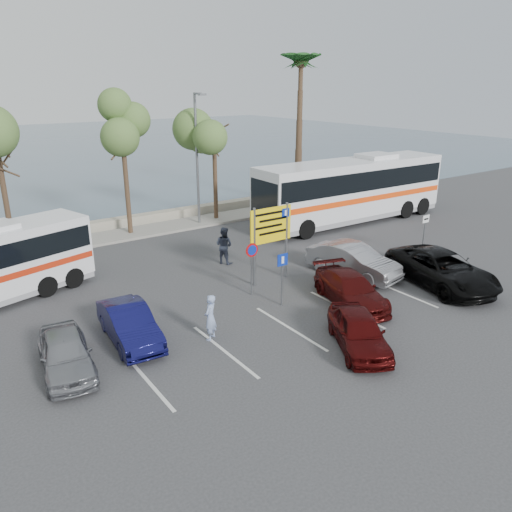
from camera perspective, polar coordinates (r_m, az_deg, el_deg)
ground at (r=20.34m, az=4.76°, el=-6.25°), size 120.00×120.00×0.00m
kerb_strip at (r=31.64m, az=-11.60°, el=2.98°), size 44.00×2.40×0.15m
seawall at (r=33.36m, az=-13.02°, el=4.12°), size 48.00×0.80×0.60m
sea at (r=75.47m, az=-26.19°, el=10.71°), size 140.00×140.00×0.00m
tree_mid at (r=29.95m, az=-15.17°, el=14.64°), size 3.20×3.20×8.00m
tree_right at (r=32.55m, az=-4.86°, el=14.68°), size 3.20×3.20×7.40m
palm_tree at (r=36.50m, az=5.17°, el=20.98°), size 4.80×4.80×11.20m
street_lamp_right at (r=31.57m, az=-6.72°, el=11.61°), size 0.45×1.15×8.01m
direction_sign at (r=22.40m, az=1.71°, el=2.91°), size 2.20×0.12×3.60m
sign_no_stop at (r=21.15m, az=-0.49°, el=-0.53°), size 0.60×0.08×2.35m
sign_parking at (r=20.21m, az=3.01°, el=-1.84°), size 0.50×0.07×2.25m
sign_taxi at (r=27.63m, az=18.70°, el=2.88°), size 0.50×0.07×2.20m
lane_markings at (r=19.00m, az=4.02°, el=-8.16°), size 12.02×4.20×0.01m
coach_bus_right at (r=33.17m, az=10.84°, el=7.20°), size 13.85×3.28×4.30m
car_silver_a at (r=17.13m, az=-20.94°, el=-10.34°), size 2.02×3.95×1.29m
car_blue at (r=18.31m, az=-14.26°, el=-7.56°), size 1.71×4.09×1.31m
car_maroon at (r=21.00m, az=10.76°, el=-3.79°), size 2.93×4.69×1.27m
car_red at (r=17.68m, az=11.67°, el=-8.39°), size 3.19×4.07×1.30m
suv_black at (r=23.95m, az=20.46°, el=-1.42°), size 3.79×6.04×1.56m
car_silver_b at (r=24.01m, az=11.05°, el=-0.52°), size 2.37×4.81×1.52m
pedestrian_near at (r=17.88m, az=-5.25°, el=-7.01°), size 0.74×0.69×1.70m
pedestrian_far at (r=25.21m, az=-3.68°, el=1.23°), size 1.05×1.14×1.90m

